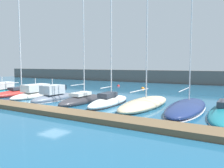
% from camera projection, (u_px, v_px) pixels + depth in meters
% --- Properties ---
extents(ground_plane, '(120.00, 120.00, 0.00)m').
position_uv_depth(ground_plane, '(54.00, 108.00, 21.85)').
color(ground_plane, '#1E567A').
extents(dock_pier, '(37.58, 2.07, 0.42)m').
position_uv_depth(dock_pier, '(40.00, 109.00, 20.31)').
color(dock_pier, brown).
rests_on(dock_pier, ground_plane).
extents(breakwater_seawall, '(108.00, 2.92, 3.01)m').
position_uv_depth(breakwater_seawall, '(165.00, 77.00, 53.01)').
color(breakwater_seawall, '#5B5651').
rests_on(breakwater_seawall, ground_plane).
extents(motorboat_teal_nearest, '(2.53, 7.02, 2.85)m').
position_uv_depth(motorboat_teal_nearest, '(0.00, 91.00, 32.35)').
color(motorboat_teal_nearest, '#19707F').
rests_on(motorboat_teal_nearest, ground_plane).
extents(sailboat_red_second, '(2.30, 7.33, 16.20)m').
position_uv_depth(sailboat_red_second, '(15.00, 92.00, 30.89)').
color(sailboat_red_second, '#B72D28').
rests_on(sailboat_red_second, ground_plane).
extents(motorboat_ivory_third, '(2.47, 8.47, 2.86)m').
position_uv_depth(motorboat_ivory_third, '(38.00, 94.00, 29.79)').
color(motorboat_ivory_third, silver).
rests_on(motorboat_ivory_third, ground_plane).
extents(motorboat_slate_fourth, '(2.27, 6.87, 2.93)m').
position_uv_depth(motorboat_slate_fourth, '(54.00, 96.00, 26.87)').
color(motorboat_slate_fourth, slate).
rests_on(motorboat_slate_fourth, ground_plane).
extents(sailboat_charcoal_fifth, '(2.47, 7.38, 15.32)m').
position_uv_depth(sailboat_charcoal_fifth, '(82.00, 100.00, 25.13)').
color(sailboat_charcoal_fifth, '#2D2D33').
rests_on(sailboat_charcoal_fifth, ground_plane).
extents(sailboat_white_sixth, '(2.24, 7.76, 16.01)m').
position_uv_depth(sailboat_white_sixth, '(109.00, 101.00, 23.69)').
color(sailboat_white_sixth, white).
rests_on(sailboat_white_sixth, ground_plane).
extents(sailboat_sand_seventh, '(3.28, 10.08, 21.46)m').
position_uv_depth(sailboat_sand_seventh, '(145.00, 103.00, 22.67)').
color(sailboat_sand_seventh, beige).
rests_on(sailboat_sand_seventh, ground_plane).
extents(sailboat_navy_eighth, '(3.14, 10.45, 21.61)m').
position_uv_depth(sailboat_navy_eighth, '(186.00, 107.00, 20.77)').
color(sailboat_navy_eighth, navy).
rests_on(sailboat_navy_eighth, ground_plane).
extents(mooring_buoy_orange, '(0.66, 0.66, 0.66)m').
position_uv_depth(mooring_buoy_orange, '(143.00, 89.00, 39.88)').
color(mooring_buoy_orange, orange).
rests_on(mooring_buoy_orange, ground_plane).
extents(mooring_buoy_red, '(0.56, 0.56, 0.56)m').
position_uv_depth(mooring_buoy_red, '(118.00, 86.00, 45.12)').
color(mooring_buoy_red, red).
rests_on(mooring_buoy_red, ground_plane).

